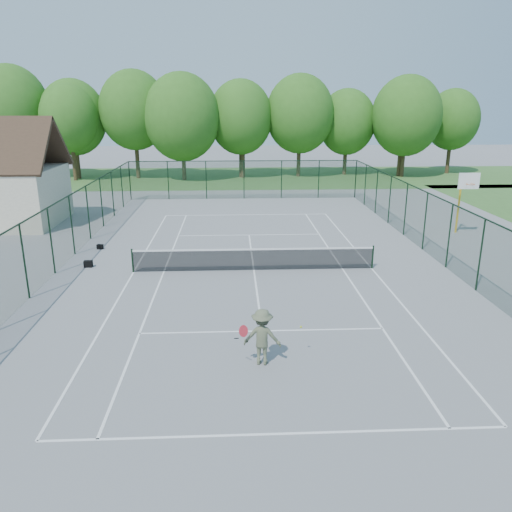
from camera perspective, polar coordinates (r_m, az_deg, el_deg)
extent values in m
plane|color=gray|center=(22.95, -0.24, -1.64)|extent=(140.00, 140.00, 0.00)
cube|color=#467734|center=(52.24, -1.71, 8.99)|extent=(80.00, 16.00, 0.01)
cube|color=white|center=(34.41, -1.12, 4.74)|extent=(10.97, 0.08, 0.01)
cube|color=white|center=(12.32, 2.35, -19.65)|extent=(10.97, 0.08, 0.01)
cube|color=white|center=(29.08, -0.80, 2.42)|extent=(8.23, 0.08, 0.01)
cube|color=white|center=(17.02, 0.72, -8.55)|extent=(8.23, 0.08, 0.01)
cube|color=white|center=(23.81, 13.07, -1.38)|extent=(0.08, 23.77, 0.01)
cube|color=white|center=(23.37, -13.81, -1.79)|extent=(0.08, 23.77, 0.01)
cube|color=white|center=(23.48, 9.85, -1.45)|extent=(0.08, 23.77, 0.01)
cube|color=white|center=(23.15, -10.48, -1.76)|extent=(0.08, 23.77, 0.01)
cube|color=white|center=(22.95, -0.24, -1.63)|extent=(0.08, 12.80, 0.01)
cylinder|color=black|center=(23.21, -13.94, -0.51)|extent=(0.08, 0.08, 1.10)
cylinder|color=black|center=(23.65, 13.19, -0.12)|extent=(0.08, 0.08, 1.10)
cube|color=black|center=(22.79, -0.24, -0.44)|extent=(11.00, 0.02, 0.96)
cube|color=white|center=(22.65, -0.24, 0.76)|extent=(11.00, 0.05, 0.07)
cube|color=#183923|center=(40.15, -1.39, 8.69)|extent=(18.00, 0.02, 3.00)
cube|color=#183923|center=(24.59, 21.21, 2.11)|extent=(0.02, 36.00, 3.00)
cube|color=#183923|center=(23.89, -22.36, 1.56)|extent=(0.02, 36.00, 3.00)
cube|color=black|center=(39.96, -1.40, 10.82)|extent=(18.00, 0.05, 0.05)
cube|color=black|center=(24.28, 21.59, 5.53)|extent=(0.05, 36.00, 0.05)
cube|color=black|center=(23.56, -22.77, 5.08)|extent=(0.05, 36.00, 0.05)
cylinder|color=#493722|center=(54.26, -19.75, 10.55)|extent=(0.40, 0.40, 4.20)
ellipsoid|color=#3A7723|center=(54.02, -20.17, 14.65)|extent=(6.40, 6.40, 7.40)
cylinder|color=#493722|center=(51.99, -1.73, 11.28)|extent=(0.40, 0.40, 4.20)
ellipsoid|color=#3A7723|center=(51.74, -1.77, 15.58)|extent=(6.40, 6.40, 7.40)
cylinder|color=#493722|center=(54.83, 16.11, 10.93)|extent=(0.40, 0.40, 4.20)
ellipsoid|color=#3A7723|center=(54.59, 16.46, 15.00)|extent=(6.40, 6.40, 7.40)
cylinder|color=gold|center=(31.56, 22.17, 5.58)|extent=(0.12, 0.12, 3.50)
cube|color=gold|center=(30.91, 22.85, 8.31)|extent=(0.08, 0.90, 0.08)
cube|color=white|center=(30.53, 23.17, 7.89)|extent=(1.20, 0.05, 0.90)
torus|color=#EA540E|center=(30.35, 23.32, 7.54)|extent=(0.48, 0.48, 0.02)
cube|color=black|center=(24.63, -18.62, -0.86)|extent=(0.39, 0.23, 0.31)
cube|color=black|center=(27.49, -17.39, 1.02)|extent=(0.35, 0.26, 0.25)
imported|color=#5B6146|center=(14.70, 0.72, -9.22)|extent=(1.20, 0.82, 1.71)
sphere|color=#C6CF29|center=(15.12, 5.16, -8.07)|extent=(0.07, 0.07, 0.07)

